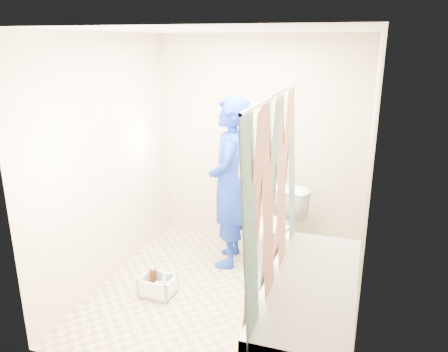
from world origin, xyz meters
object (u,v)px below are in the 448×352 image
(plumber, at_px, (229,183))
(cleaning_caddy, at_px, (159,287))
(toilet, at_px, (274,227))
(bathtub, at_px, (310,306))

(plumber, relative_size, cleaning_caddy, 5.62)
(toilet, bearing_deg, bathtub, -42.03)
(toilet, xyz_separation_m, cleaning_caddy, (-0.88, -1.04, -0.30))
(plumber, distance_m, cleaning_caddy, 1.25)
(bathtub, distance_m, cleaning_caddy, 1.45)
(bathtub, height_order, toilet, toilet)
(bathtub, bearing_deg, toilet, 114.97)
(toilet, relative_size, cleaning_caddy, 2.44)
(toilet, relative_size, plumber, 0.43)
(plumber, xyz_separation_m, cleaning_caddy, (-0.43, -0.85, -0.81))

